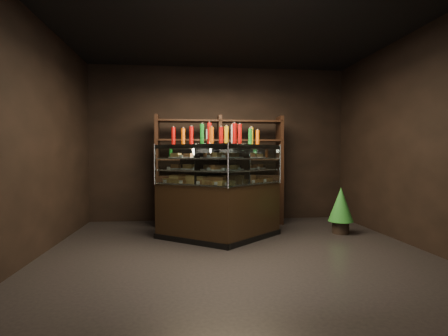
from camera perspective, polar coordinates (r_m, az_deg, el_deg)
The scene contains 7 objects.
ground at distance 4.59m, azimuth 2.33°, elevation -14.00°, with size 5.00×5.00×0.00m, color black.
room_shell at distance 4.47m, azimuth 2.36°, elevation 10.69°, with size 5.02×5.02×3.01m.
display_case at distance 5.33m, azimuth -0.54°, elevation -6.44°, with size 2.01×1.38×1.44m.
food_display at distance 5.27m, azimuth -0.53°, elevation 0.02°, with size 1.64×0.94×0.44m.
bottles_top at distance 5.29m, azimuth -0.55°, elevation 5.36°, with size 1.46×0.79×0.30m.
potted_conifer at distance 6.01m, azimuth 18.54°, elevation -5.54°, with size 0.40×0.40×0.85m.
back_shelving at distance 6.48m, azimuth -0.74°, elevation -3.81°, with size 2.33×0.42×2.00m.
Camera 1 is at (-0.66, -4.37, 1.27)m, focal length 28.00 mm.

